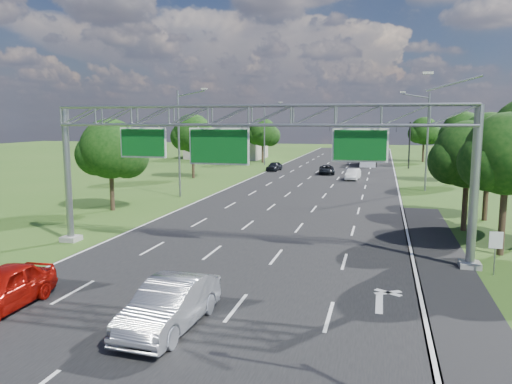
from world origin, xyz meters
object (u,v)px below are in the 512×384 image
(sign_gantry, at_px, (252,127))
(regulatory_sign, at_px, (496,244))
(silver_sedan, at_px, (170,305))
(traffic_signal, at_px, (386,134))
(box_truck, at_px, (369,155))
(red_coupe, at_px, (1,289))

(sign_gantry, relative_size, regulatory_sign, 11.19)
(silver_sedan, bearing_deg, traffic_signal, 86.35)
(regulatory_sign, height_order, box_truck, box_truck)
(regulatory_sign, bearing_deg, box_truck, 97.27)
(sign_gantry, xyz_separation_m, regulatory_sign, (12.07, -1.02, -5.38))
(silver_sedan, relative_size, box_truck, 0.60)
(traffic_signal, bearing_deg, regulatory_sign, -84.80)
(red_coupe, bearing_deg, regulatory_sign, 23.57)
(silver_sedan, bearing_deg, sign_gantry, 91.69)
(red_coupe, relative_size, silver_sedan, 0.95)
(box_truck, bearing_deg, regulatory_sign, -82.94)
(sign_gantry, relative_size, box_truck, 2.71)
(traffic_signal, relative_size, red_coupe, 2.47)
(sign_gantry, distance_m, box_truck, 57.87)
(traffic_signal, bearing_deg, sign_gantry, -97.68)
(sign_gantry, bearing_deg, regulatory_sign, -4.83)
(sign_gantry, relative_size, traffic_signal, 1.92)
(box_truck, bearing_deg, sign_gantry, -94.80)
(traffic_signal, distance_m, silver_sedan, 63.95)
(sign_gantry, distance_m, red_coupe, 14.02)
(sign_gantry, xyz_separation_m, silver_sedan, (-0.24, -10.38, -6.03))
(traffic_signal, height_order, box_truck, traffic_signal)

